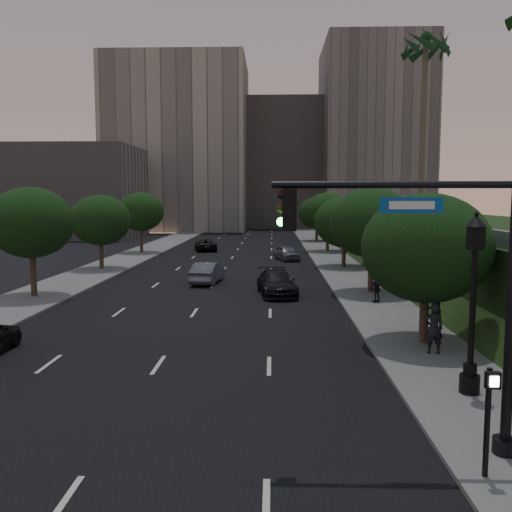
{
  "coord_description": "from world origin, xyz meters",
  "views": [
    {
      "loc": [
        4.1,
        -13.89,
        5.99
      ],
      "look_at": [
        3.42,
        8.7,
        3.6
      ],
      "focal_mm": 38.0,
      "sensor_mm": 36.0,
      "label": 1
    }
  ],
  "objects_px": {
    "pedestrian_c": "(377,288)",
    "traffic_signal_mast": "(463,302)",
    "sedan_far_right": "(287,253)",
    "street_lamp": "(472,312)",
    "sedan_mid_left": "(208,273)",
    "sedan_far_left": "(205,245)",
    "pedestrian_b": "(433,309)",
    "pedestrian_a": "(434,328)",
    "sedan_near_right": "(277,283)"
  },
  "relations": [
    {
      "from": "sedan_far_right",
      "to": "pedestrian_b",
      "type": "bearing_deg",
      "value": -95.32
    },
    {
      "from": "pedestrian_a",
      "to": "pedestrian_b",
      "type": "relative_size",
      "value": 1.08
    },
    {
      "from": "street_lamp",
      "to": "pedestrian_b",
      "type": "bearing_deg",
      "value": 80.91
    },
    {
      "from": "traffic_signal_mast",
      "to": "pedestrian_b",
      "type": "xyz_separation_m",
      "value": [
        3.02,
        12.21,
        -2.63
      ]
    },
    {
      "from": "sedan_far_right",
      "to": "pedestrian_b",
      "type": "distance_m",
      "value": 29.04
    },
    {
      "from": "pedestrian_b",
      "to": "sedan_far_left",
      "type": "bearing_deg",
      "value": -83.16
    },
    {
      "from": "traffic_signal_mast",
      "to": "pedestrian_b",
      "type": "height_order",
      "value": "traffic_signal_mast"
    },
    {
      "from": "street_lamp",
      "to": "sedan_far_left",
      "type": "distance_m",
      "value": 48.03
    },
    {
      "from": "pedestrian_c",
      "to": "traffic_signal_mast",
      "type": "bearing_deg",
      "value": 53.46
    },
    {
      "from": "traffic_signal_mast",
      "to": "sedan_mid_left",
      "type": "height_order",
      "value": "traffic_signal_mast"
    },
    {
      "from": "sedan_mid_left",
      "to": "sedan_far_left",
      "type": "height_order",
      "value": "sedan_mid_left"
    },
    {
      "from": "sedan_near_right",
      "to": "pedestrian_a",
      "type": "relative_size",
      "value": 2.73
    },
    {
      "from": "sedan_far_right",
      "to": "pedestrian_a",
      "type": "relative_size",
      "value": 2.21
    },
    {
      "from": "pedestrian_a",
      "to": "traffic_signal_mast",
      "type": "bearing_deg",
      "value": 76.43
    },
    {
      "from": "pedestrian_b",
      "to": "sedan_near_right",
      "type": "bearing_deg",
      "value": -67.37
    },
    {
      "from": "traffic_signal_mast",
      "to": "pedestrian_c",
      "type": "height_order",
      "value": "traffic_signal_mast"
    },
    {
      "from": "sedan_far_right",
      "to": "traffic_signal_mast",
      "type": "bearing_deg",
      "value": -102.99
    },
    {
      "from": "street_lamp",
      "to": "pedestrian_b",
      "type": "distance_m",
      "value": 8.52
    },
    {
      "from": "sedan_mid_left",
      "to": "pedestrian_c",
      "type": "distance_m",
      "value": 12.99
    },
    {
      "from": "pedestrian_b",
      "to": "sedan_mid_left",
      "type": "bearing_deg",
      "value": -64.0
    },
    {
      "from": "traffic_signal_mast",
      "to": "sedan_near_right",
      "type": "bearing_deg",
      "value": 100.61
    },
    {
      "from": "sedan_mid_left",
      "to": "sedan_far_right",
      "type": "xyz_separation_m",
      "value": [
        6.0,
        14.68,
        -0.03
      ]
    },
    {
      "from": "street_lamp",
      "to": "pedestrian_c",
      "type": "xyz_separation_m",
      "value": [
        -0.04,
        14.42,
        -1.69
      ]
    },
    {
      "from": "pedestrian_b",
      "to": "sedan_far_right",
      "type": "bearing_deg",
      "value": -93.14
    },
    {
      "from": "sedan_near_right",
      "to": "pedestrian_a",
      "type": "distance_m",
      "value": 14.44
    },
    {
      "from": "sedan_mid_left",
      "to": "pedestrian_b",
      "type": "xyz_separation_m",
      "value": [
        11.9,
        -13.75,
        0.29
      ]
    },
    {
      "from": "sedan_mid_left",
      "to": "pedestrian_c",
      "type": "xyz_separation_m",
      "value": [
        10.54,
        -7.59,
        0.19
      ]
    },
    {
      "from": "sedan_near_right",
      "to": "pedestrian_b",
      "type": "bearing_deg",
      "value": -60.29
    },
    {
      "from": "street_lamp",
      "to": "sedan_near_right",
      "type": "height_order",
      "value": "street_lamp"
    },
    {
      "from": "sedan_far_left",
      "to": "sedan_near_right",
      "type": "distance_m",
      "value": 29.69
    },
    {
      "from": "street_lamp",
      "to": "sedan_mid_left",
      "type": "distance_m",
      "value": 24.5
    },
    {
      "from": "sedan_far_left",
      "to": "pedestrian_c",
      "type": "bearing_deg",
      "value": 101.1
    },
    {
      "from": "pedestrian_c",
      "to": "sedan_mid_left",
      "type": "bearing_deg",
      "value": -67.16
    },
    {
      "from": "traffic_signal_mast",
      "to": "street_lamp",
      "type": "bearing_deg",
      "value": 66.76
    },
    {
      "from": "sedan_mid_left",
      "to": "pedestrian_a",
      "type": "xyz_separation_m",
      "value": [
        10.73,
        -17.82,
        0.35
      ]
    },
    {
      "from": "sedan_mid_left",
      "to": "pedestrian_b",
      "type": "height_order",
      "value": "pedestrian_b"
    },
    {
      "from": "street_lamp",
      "to": "pedestrian_a",
      "type": "distance_m",
      "value": 4.47
    },
    {
      "from": "street_lamp",
      "to": "sedan_mid_left",
      "type": "xyz_separation_m",
      "value": [
        -10.58,
        22.01,
        -1.88
      ]
    },
    {
      "from": "sedan_far_left",
      "to": "traffic_signal_mast",
      "type": "bearing_deg",
      "value": 91.22
    },
    {
      "from": "street_lamp",
      "to": "sedan_near_right",
      "type": "bearing_deg",
      "value": 108.11
    },
    {
      "from": "sedan_far_right",
      "to": "pedestrian_b",
      "type": "height_order",
      "value": "pedestrian_b"
    },
    {
      "from": "traffic_signal_mast",
      "to": "pedestrian_c",
      "type": "xyz_separation_m",
      "value": [
        1.65,
        18.37,
        -2.72
      ]
    },
    {
      "from": "traffic_signal_mast",
      "to": "sedan_far_right",
      "type": "xyz_separation_m",
      "value": [
        -2.89,
        40.64,
        -2.95
      ]
    },
    {
      "from": "pedestrian_a",
      "to": "pedestrian_b",
      "type": "xyz_separation_m",
      "value": [
        1.18,
        4.07,
        -0.07
      ]
    },
    {
      "from": "sedan_mid_left",
      "to": "sedan_far_left",
      "type": "bearing_deg",
      "value": -76.06
    },
    {
      "from": "pedestrian_a",
      "to": "pedestrian_c",
      "type": "xyz_separation_m",
      "value": [
        -0.18,
        10.23,
        -0.16
      ]
    },
    {
      "from": "sedan_near_right",
      "to": "pedestrian_b",
      "type": "xyz_separation_m",
      "value": [
        7.01,
        -9.14,
        0.28
      ]
    },
    {
      "from": "traffic_signal_mast",
      "to": "sedan_near_right",
      "type": "xyz_separation_m",
      "value": [
        -4.0,
        21.34,
        -2.91
      ]
    },
    {
      "from": "sedan_far_right",
      "to": "street_lamp",
      "type": "bearing_deg",
      "value": -99.94
    },
    {
      "from": "pedestrian_a",
      "to": "sedan_far_right",
      "type": "bearing_deg",
      "value": -82.57
    }
  ]
}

